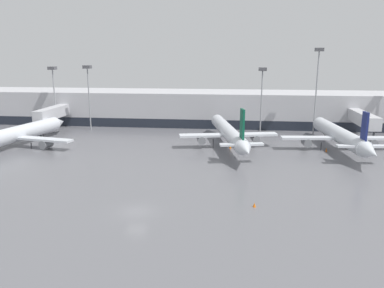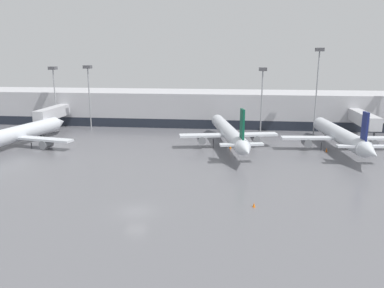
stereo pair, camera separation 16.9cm
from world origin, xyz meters
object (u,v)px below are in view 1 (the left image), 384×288
Objects in this scene: apron_light_mast_1 at (262,81)px; apron_light_mast_3 at (53,79)px; apron_light_mast_6 at (88,79)px; parked_jet_0 at (340,135)px; apron_light_mast_4 at (318,68)px; traffic_cone_1 at (230,147)px; parked_jet_1 at (228,132)px; traffic_cone_2 at (326,150)px; parked_jet_2 at (15,134)px; traffic_cone_0 at (254,205)px.

apron_light_mast_1 reaches higher than apron_light_mast_3.
apron_light_mast_6 is (10.12, -1.88, 0.27)m from apron_light_mast_3.
parked_jet_0 is 1.61× the size of apron_light_mast_4.
apron_light_mast_4 is at bearing 38.48° from traffic_cone_1.
apron_light_mast_1 is 1.00× the size of apron_light_mast_3.
parked_jet_0 is 2.02× the size of apron_light_mast_6.
apron_light_mast_3 is 66.10m from apron_light_mast_4.
parked_jet_0 is 22.15m from traffic_cone_1.
traffic_cone_2 is at bearing -106.11° from parked_jet_1.
apron_light_mast_1 is (-12.11, 15.37, 12.45)m from traffic_cone_2.
apron_light_mast_1 is at bearing 42.49° from parked_jet_0.
apron_light_mast_4 reaches higher than apron_light_mast_6.
apron_light_mast_6 reaches higher than parked_jet_2.
parked_jet_1 is 40.13m from apron_light_mast_6.
apron_light_mast_4 is at bearing -65.77° from parked_jet_1.
parked_jet_2 is at bearing -163.53° from apron_light_mast_4.
apron_light_mast_6 is at bearing 54.86° from parked_jet_1.
apron_light_mast_1 is at bearing -1.91° from apron_light_mast_6.
apron_light_mast_1 is 53.40m from apron_light_mast_3.
parked_jet_2 is at bearing -113.69° from apron_light_mast_6.
parked_jet_0 is 1.00× the size of parked_jet_2.
apron_light_mast_1 is at bearing 85.52° from traffic_cone_0.
apron_light_mast_1 is at bearing -59.92° from parked_jet_2.
parked_jet_1 is 1.72× the size of apron_light_mast_4.
parked_jet_2 is 64.07m from traffic_cone_2.
traffic_cone_2 is at bearing -15.94° from apron_light_mast_3.
apron_light_mast_1 is (51.85, 18.32, 10.24)m from parked_jet_2.
parked_jet_0 is at bearing 59.87° from traffic_cone_0.
apron_light_mast_4 is (64.52, 19.08, 13.29)m from parked_jet_2.
parked_jet_1 is 45.58× the size of traffic_cone_1.
parked_jet_0 is 22.42m from apron_light_mast_1.
traffic_cone_1 is at bearing -141.52° from apron_light_mast_4.
apron_light_mast_6 reaches higher than parked_jet_1.
apron_light_mast_6 is at bearing 155.71° from traffic_cone_1.
apron_light_mast_3 is 0.78× the size of apron_light_mast_4.
apron_light_mast_4 is (-2.27, 14.28, 12.90)m from parked_jet_0.
apron_light_mast_4 is (19.68, 15.64, 15.50)m from traffic_cone_1.
traffic_cone_2 is 23.19m from apron_light_mast_1.
parked_jet_0 is at bearing -14.43° from apron_light_mast_6.
apron_light_mast_3 is at bearing 164.06° from traffic_cone_2.
traffic_cone_0 is 0.04× the size of apron_light_mast_3.
parked_jet_2 is 2.02× the size of apron_light_mast_6.
apron_light_mast_1 reaches higher than parked_jet_0.
parked_jet_1 is 45.79× the size of traffic_cone_2.
traffic_cone_0 is 62.66m from apron_light_mast_6.
traffic_cone_0 is 0.75× the size of traffic_cone_1.
parked_jet_1 is at bearing -20.60° from apron_light_mast_3.
traffic_cone_2 is (63.96, 2.95, -2.21)m from parked_jet_2.
apron_light_mast_6 is (-43.18, 1.44, 0.23)m from apron_light_mast_1.
apron_light_mast_6 is (8.67, 19.76, 10.47)m from parked_jet_2.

